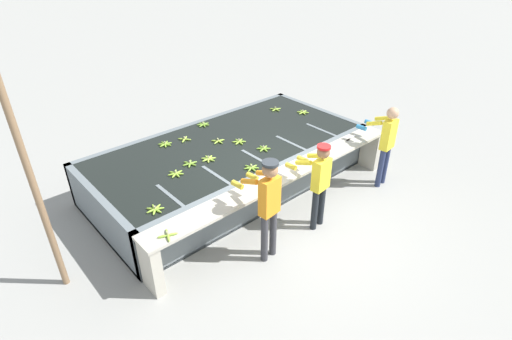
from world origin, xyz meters
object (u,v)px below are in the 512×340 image
(banana_bunch_floating_3, at_px, (239,142))
(banana_bunch_floating_12, at_px, (275,109))
(worker_0, at_px, (268,201))
(banana_bunch_floating_10, at_px, (208,159))
(banana_bunch_floating_0, at_px, (185,139))
(banana_bunch_floating_9, at_px, (190,164))
(banana_bunch_floating_5, at_px, (155,209))
(banana_bunch_ledge_0, at_px, (168,235))
(banana_bunch_floating_11, at_px, (165,144))
(worker_2, at_px, (386,140))
(knife_0, at_px, (350,139))
(banana_bunch_floating_1, at_px, (218,141))
(banana_bunch_floating_4, at_px, (203,124))
(support_post_left, at_px, (36,192))
(banana_bunch_floating_6, at_px, (251,168))
(banana_bunch_floating_7, at_px, (263,149))
(banana_bunch_floating_8, at_px, (176,174))
(worker_1, at_px, (319,179))
(banana_bunch_floating_2, at_px, (303,112))

(banana_bunch_floating_3, xyz_separation_m, banana_bunch_floating_12, (1.70, 0.73, 0.00))
(worker_0, bearing_deg, banana_bunch_floating_10, 82.11)
(banana_bunch_floating_0, height_order, banana_bunch_floating_9, same)
(banana_bunch_floating_3, relative_size, banana_bunch_floating_12, 1.02)
(banana_bunch_floating_5, distance_m, banana_bunch_ledge_0, 0.67)
(worker_0, distance_m, banana_bunch_floating_11, 2.89)
(worker_0, distance_m, worker_2, 3.16)
(banana_bunch_floating_12, distance_m, knife_0, 2.09)
(banana_bunch_floating_1, bearing_deg, banana_bunch_floating_4, 74.17)
(worker_0, height_order, banana_bunch_floating_1, worker_0)
(worker_2, distance_m, banana_bunch_floating_10, 3.42)
(banana_bunch_floating_11, bearing_deg, support_post_left, -152.50)
(banana_bunch_floating_6, height_order, banana_bunch_floating_7, same)
(banana_bunch_floating_9, height_order, banana_bunch_floating_10, same)
(banana_bunch_floating_12, bearing_deg, banana_bunch_floating_9, -164.42)
(banana_bunch_floating_1, relative_size, banana_bunch_floating_12, 1.00)
(banana_bunch_floating_8, distance_m, banana_bunch_floating_10, 0.72)
(banana_bunch_floating_0, xyz_separation_m, banana_bunch_ledge_0, (-1.78, -2.33, 0.00))
(banana_bunch_floating_8, distance_m, banana_bunch_floating_9, 0.39)
(banana_bunch_ledge_0, distance_m, knife_0, 4.27)
(banana_bunch_ledge_0, height_order, knife_0, banana_bunch_ledge_0)
(worker_2, height_order, banana_bunch_floating_11, worker_2)
(banana_bunch_floating_4, height_order, banana_bunch_floating_8, same)
(banana_bunch_floating_0, height_order, banana_bunch_floating_3, same)
(worker_1, distance_m, banana_bunch_floating_2, 2.95)
(banana_bunch_floating_11, height_order, support_post_left, support_post_left)
(knife_0, xyz_separation_m, support_post_left, (-5.45, 0.90, 0.71))
(worker_1, relative_size, banana_bunch_floating_1, 5.69)
(banana_bunch_floating_4, relative_size, banana_bunch_floating_10, 1.00)
(banana_bunch_floating_8, xyz_separation_m, banana_bunch_floating_9, (0.37, 0.13, 0.00))
(worker_1, bearing_deg, banana_bunch_floating_3, 91.51)
(worker_2, relative_size, banana_bunch_floating_4, 5.96)
(banana_bunch_floating_3, distance_m, banana_bunch_ledge_0, 2.95)
(banana_bunch_floating_2, distance_m, knife_0, 1.57)
(banana_bunch_floating_1, height_order, banana_bunch_floating_10, same)
(banana_bunch_floating_9, height_order, banana_bunch_floating_11, same)
(worker_2, bearing_deg, worker_1, -179.35)
(banana_bunch_floating_3, bearing_deg, banana_bunch_ledge_0, -148.78)
(banana_bunch_floating_1, bearing_deg, knife_0, -39.24)
(banana_bunch_floating_0, distance_m, banana_bunch_floating_12, 2.44)
(banana_bunch_floating_11, height_order, knife_0, banana_bunch_floating_11)
(banana_bunch_floating_7, bearing_deg, banana_bunch_floating_11, 132.77)
(banana_bunch_floating_11, bearing_deg, banana_bunch_floating_5, -124.59)
(knife_0, distance_m, support_post_left, 5.57)
(worker_1, distance_m, banana_bunch_floating_8, 2.42)
(worker_2, distance_m, banana_bunch_floating_3, 2.85)
(banana_bunch_floating_10, relative_size, banana_bunch_ledge_0, 1.03)
(worker_0, relative_size, banana_bunch_floating_4, 6.18)
(worker_1, bearing_deg, banana_bunch_floating_12, 58.86)
(banana_bunch_floating_11, bearing_deg, banana_bunch_floating_4, 13.70)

